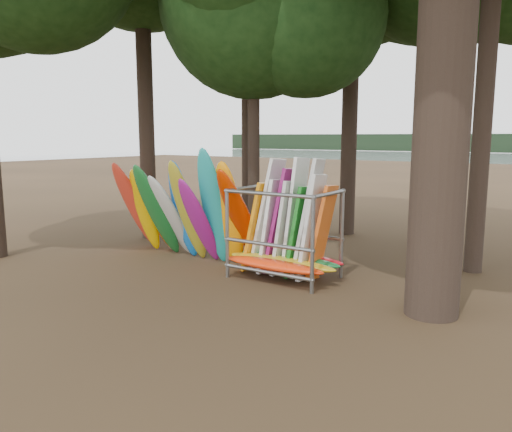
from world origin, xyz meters
The scene contains 4 objects.
ground centered at (0.00, 0.00, 0.00)m, with size 120.00×120.00×0.00m, color #47331E.
oak_5 centered at (-1.16, 3.56, 7.12)m, with size 6.18×6.18×9.82m.
kayak_row centered at (-1.93, 1.27, 1.33)m, with size 4.60×2.14×3.25m.
storage_rack centered at (1.28, 1.33, 1.02)m, with size 2.92×1.53×2.91m.
Camera 1 is at (7.29, -8.79, 3.38)m, focal length 35.00 mm.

